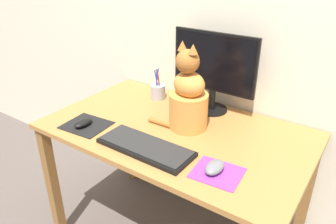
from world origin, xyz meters
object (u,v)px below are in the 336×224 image
monitor (214,68)px  pen_cup (158,91)px  computer_mouse_left (83,123)px  cat (188,98)px  keyboard (145,147)px  computer_mouse_right (215,167)px

monitor → pen_cup: bearing=-173.8°
computer_mouse_left → cat: (0.42, 0.28, 0.13)m
monitor → keyboard: bearing=-96.0°
cat → pen_cup: (-0.32, 0.19, -0.11)m
computer_mouse_left → computer_mouse_right: bearing=2.7°
monitor → computer_mouse_left: bearing=-129.6°
pen_cup → keyboard: bearing=-59.8°
monitor → pen_cup: size_ratio=2.60×
keyboard → computer_mouse_left: 0.37m
keyboard → computer_mouse_right: 0.32m
monitor → pen_cup: (-0.32, -0.04, -0.19)m
cat → monitor: bearing=107.2°
monitor → keyboard: size_ratio=1.05×
keyboard → monitor: bearing=84.6°
monitor → cat: 0.24m
monitor → computer_mouse_left: size_ratio=4.42×
keyboard → pen_cup: size_ratio=2.47×
pen_cup → computer_mouse_left: bearing=-101.8°
monitor → cat: size_ratio=1.08×
computer_mouse_right → cat: 0.39m
computer_mouse_left → computer_mouse_right: 0.69m
keyboard → computer_mouse_left: size_ratio=4.20×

